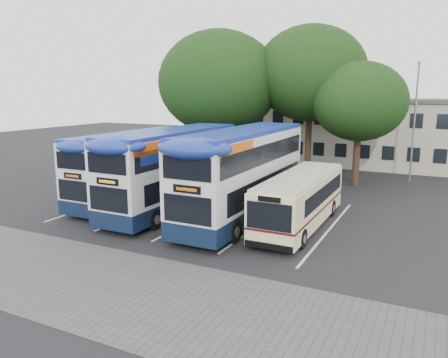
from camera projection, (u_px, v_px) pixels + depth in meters
name	position (u px, v px, depth m)	size (l,w,h in m)	color
ground	(228.00, 251.00, 19.12)	(120.00, 120.00, 0.00)	black
paving_strip	(117.00, 287.00, 15.61)	(40.00, 6.00, 0.01)	#595654
bay_lines	(208.00, 213.00, 25.15)	(14.12, 11.00, 0.01)	silver
depot_building	(350.00, 130.00, 42.18)	(32.40, 8.40, 6.20)	#B5AB91
lamp_post	(415.00, 115.00, 33.02)	(0.25, 1.05, 9.06)	gray
tree_left	(219.00, 83.00, 35.47)	(9.86, 9.86, 11.78)	black
tree_mid	(311.00, 74.00, 34.39)	(8.85, 8.85, 12.01)	black
tree_right	(360.00, 102.00, 31.31)	(6.72, 6.72, 9.03)	black
bus_dd_left	(136.00, 164.00, 27.52)	(2.55, 10.51, 4.38)	#0E1A33
bus_dd_mid	(174.00, 166.00, 25.47)	(2.75, 11.33, 4.72)	#0E1A33
bus_dd_right	(244.00, 170.00, 23.60)	(2.85, 11.74, 4.89)	#0E1A33
bus_single	(301.00, 197.00, 22.43)	(2.33, 9.14, 2.72)	#FEF2A9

